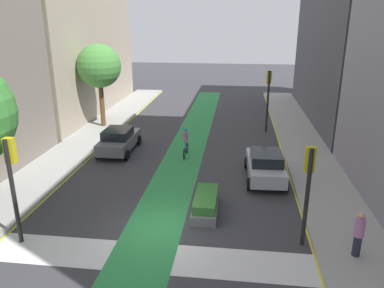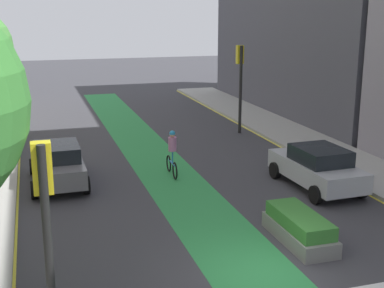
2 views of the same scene
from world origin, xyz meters
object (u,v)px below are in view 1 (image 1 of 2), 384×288
at_px(street_tree_far, 99,66).
at_px(median_planter, 206,204).
at_px(car_grey_left_far, 119,140).
at_px(car_silver_right_far, 265,165).
at_px(cyclist_in_lane, 185,142).
at_px(traffic_signal_far_right, 268,89).
at_px(traffic_signal_near_left, 12,171).
at_px(pedestrian_sidewalk_right_a, 359,234).
at_px(traffic_signal_near_right, 308,177).

height_order(street_tree_far, median_planter, street_tree_far).
distance_m(car_grey_left_far, car_silver_right_far, 9.65).
relative_size(cyclist_in_lane, median_planter, 0.68).
relative_size(traffic_signal_far_right, car_silver_right_far, 1.08).
distance_m(traffic_signal_near_left, pedestrian_sidewalk_right_a, 12.65).
relative_size(car_grey_left_far, street_tree_far, 0.67).
bearing_deg(median_planter, traffic_signal_far_right, 75.26).
bearing_deg(traffic_signal_near_right, traffic_signal_near_left, -173.98).
height_order(traffic_signal_near_right, median_planter, traffic_signal_near_right).
bearing_deg(pedestrian_sidewalk_right_a, cyclist_in_lane, 127.83).
height_order(traffic_signal_far_right, pedestrian_sidewalk_right_a, traffic_signal_far_right).
distance_m(traffic_signal_near_left, street_tree_far, 15.96).
bearing_deg(traffic_signal_near_left, cyclist_in_lane, 63.41).
xyz_separation_m(traffic_signal_far_right, car_silver_right_far, (-0.65, -9.23, -2.40)).
xyz_separation_m(traffic_signal_near_right, car_grey_left_far, (-10.13, 9.17, -1.93)).
relative_size(car_silver_right_far, street_tree_far, 0.67).
bearing_deg(traffic_signal_near_right, traffic_signal_far_right, 91.54).
bearing_deg(traffic_signal_far_right, car_silver_right_far, -94.00).
bearing_deg(car_silver_right_far, traffic_signal_far_right, 86.00).
height_order(traffic_signal_near_left, street_tree_far, street_tree_far).
bearing_deg(traffic_signal_near_left, street_tree_far, 98.55).
height_order(cyclist_in_lane, pedestrian_sidewalk_right_a, pedestrian_sidewalk_right_a).
bearing_deg(traffic_signal_near_right, street_tree_far, 132.06).
xyz_separation_m(traffic_signal_near_left, car_grey_left_far, (0.63, 10.31, -2.11)).
distance_m(car_silver_right_far, street_tree_far, 15.36).
xyz_separation_m(car_grey_left_far, median_planter, (6.25, -7.23, -0.40)).
distance_m(traffic_signal_near_left, car_silver_right_far, 12.18).
xyz_separation_m(traffic_signal_far_right, median_planter, (-3.47, -13.20, -2.80)).
bearing_deg(cyclist_in_lane, traffic_signal_near_left, -116.59).
bearing_deg(street_tree_far, traffic_signal_far_right, 2.72).
xyz_separation_m(pedestrian_sidewalk_right_a, median_planter, (-5.63, 2.75, -0.62)).
distance_m(street_tree_far, median_planter, 16.23).
bearing_deg(traffic_signal_near_left, median_planter, 24.06).
bearing_deg(car_silver_right_far, traffic_signal_near_right, -79.90).
height_order(traffic_signal_near_right, cyclist_in_lane, traffic_signal_near_right).
height_order(traffic_signal_near_right, car_grey_left_far, traffic_signal_near_right).
height_order(traffic_signal_near_right, traffic_signal_near_left, traffic_signal_near_left).
xyz_separation_m(car_grey_left_far, pedestrian_sidewalk_right_a, (11.88, -9.99, 0.23)).
height_order(car_silver_right_far, cyclist_in_lane, cyclist_in_lane).
bearing_deg(traffic_signal_near_left, traffic_signal_near_right, 6.02).
distance_m(traffic_signal_near_right, car_silver_right_far, 6.31).
bearing_deg(cyclist_in_lane, street_tree_far, 142.31).
relative_size(car_grey_left_far, cyclist_in_lane, 2.27).
bearing_deg(street_tree_far, pedestrian_sidewalk_right_a, -45.93).
bearing_deg(cyclist_in_lane, pedestrian_sidewalk_right_a, -52.17).
bearing_deg(traffic_signal_far_right, cyclist_in_lane, -130.42).
bearing_deg(street_tree_far, traffic_signal_near_left, -81.45).
distance_m(car_grey_left_far, cyclist_in_lane, 4.39).
bearing_deg(car_grey_left_far, traffic_signal_far_right, 31.55).
xyz_separation_m(traffic_signal_near_left, street_tree_far, (-2.36, 15.67, 1.88)).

